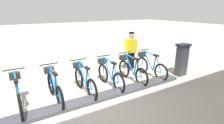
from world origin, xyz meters
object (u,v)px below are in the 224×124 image
object	(u,v)px
bike_docked_3	(84,80)
bike_docked_5	(18,94)
bike_docked_2	(109,74)
worker_near_rack	(131,50)
payment_kiosk	(182,59)
bike_docked_1	(131,70)
bike_docked_0	(150,66)
bike_docked_4	(54,86)

from	to	relation	value
bike_docked_3	bike_docked_5	distance (m)	1.85
bike_docked_2	worker_near_rack	xyz separation A→B (m)	(0.91, -1.61, 0.48)
payment_kiosk	bike_docked_5	world-z (taller)	payment_kiosk
bike_docked_1	bike_docked_5	bearing A→B (deg)	90.00
bike_docked_3	bike_docked_2	bearing A→B (deg)	-90.00
bike_docked_0	bike_docked_3	world-z (taller)	same
bike_docked_0	bike_docked_5	bearing A→B (deg)	90.00
worker_near_rack	payment_kiosk	bearing A→B (deg)	-137.07
bike_docked_1	worker_near_rack	size ratio (longest dim) A/B	1.04
bike_docked_1	bike_docked_4	distance (m)	2.78
bike_docked_0	bike_docked_2	bearing A→B (deg)	90.00
bike_docked_4	payment_kiosk	bearing A→B (deg)	-96.73
bike_docked_0	bike_docked_3	size ratio (longest dim) A/B	1.00
bike_docked_1	worker_near_rack	world-z (taller)	worker_near_rack
bike_docked_0	bike_docked_4	size ratio (longest dim) A/B	1.00
bike_docked_0	bike_docked_4	bearing A→B (deg)	90.00
bike_docked_0	bike_docked_5	distance (m)	4.63
bike_docked_5	worker_near_rack	bearing A→B (deg)	-78.27
bike_docked_0	bike_docked_4	distance (m)	3.71
bike_docked_1	bike_docked_4	size ratio (longest dim) A/B	1.00
payment_kiosk	bike_docked_4	bearing A→B (deg)	83.27
bike_docked_1	bike_docked_3	bearing A→B (deg)	90.00
bike_docked_0	bike_docked_1	xyz separation A→B (m)	(0.00, 0.93, 0.00)
payment_kiosk	bike_docked_3	size ratio (longest dim) A/B	0.74
bike_docked_1	bike_docked_5	size ratio (longest dim) A/B	1.00
bike_docked_3	bike_docked_4	size ratio (longest dim) A/B	1.00
bike_docked_3	bike_docked_4	bearing A→B (deg)	90.00
payment_kiosk	bike_docked_3	world-z (taller)	payment_kiosk
bike_docked_1	bike_docked_4	world-z (taller)	same
bike_docked_4	bike_docked_5	world-z (taller)	same
bike_docked_1	bike_docked_3	world-z (taller)	same
bike_docked_2	bike_docked_3	world-z (taller)	same
payment_kiosk	worker_near_rack	world-z (taller)	worker_near_rack
bike_docked_1	bike_docked_3	distance (m)	1.85
bike_docked_3	bike_docked_0	bearing A→B (deg)	-90.00
payment_kiosk	bike_docked_0	size ratio (longest dim) A/B	0.74
bike_docked_4	bike_docked_1	bearing A→B (deg)	-90.00
bike_docked_4	bike_docked_5	size ratio (longest dim) A/B	1.00
worker_near_rack	bike_docked_1	bearing A→B (deg)	143.12
payment_kiosk	bike_docked_4	xyz separation A→B (m)	(0.57, 4.84, -0.24)
bike_docked_5	worker_near_rack	world-z (taller)	worker_near_rack
bike_docked_4	bike_docked_0	bearing A→B (deg)	-90.00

